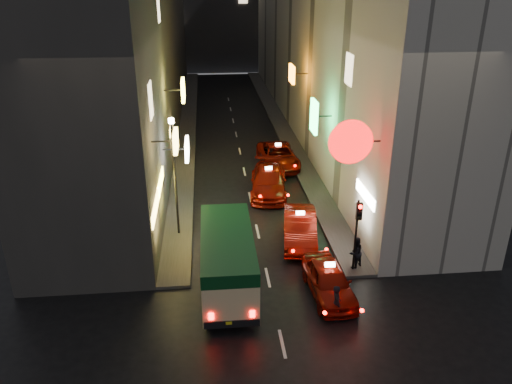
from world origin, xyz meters
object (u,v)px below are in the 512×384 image
object	(u,v)px
pedestrian_crossing	(337,301)
lamp_post	(175,170)
minibus	(227,255)
traffic_light	(358,221)
taxi_near	(329,278)

from	to	relation	value
pedestrian_crossing	lamp_post	world-z (taller)	lamp_post
minibus	lamp_post	xyz separation A→B (m)	(-2.36, 5.22, 2.02)
minibus	pedestrian_crossing	xyz separation A→B (m)	(4.18, -2.53, -0.82)
minibus	pedestrian_crossing	distance (m)	4.95
pedestrian_crossing	lamp_post	bearing A→B (deg)	39.62
traffic_light	pedestrian_crossing	bearing A→B (deg)	-117.34
pedestrian_crossing	traffic_light	bearing A→B (deg)	-27.91
lamp_post	traffic_light	bearing A→B (deg)	-28.91
pedestrian_crossing	lamp_post	distance (m)	10.52
taxi_near	pedestrian_crossing	xyz separation A→B (m)	(-0.10, -1.67, 0.06)
minibus	taxi_near	xyz separation A→B (m)	(4.28, -0.85, -0.88)
taxi_near	pedestrian_crossing	bearing A→B (deg)	-93.35
traffic_light	lamp_post	size ratio (longest dim) A/B	0.56
traffic_light	taxi_near	bearing A→B (deg)	-135.40
taxi_near	lamp_post	size ratio (longest dim) A/B	0.85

